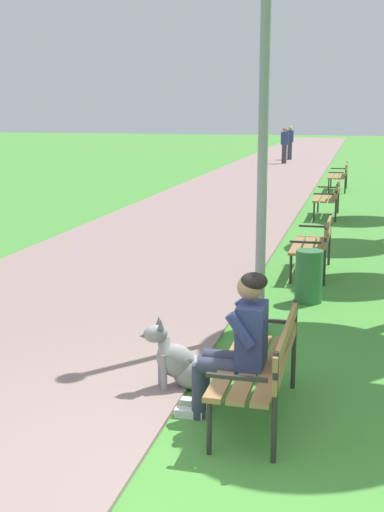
{
  "coord_description": "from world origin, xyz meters",
  "views": [
    {
      "loc": [
        1.14,
        -4.13,
        2.53
      ],
      "look_at": [
        -0.67,
        3.09,
        0.9
      ],
      "focal_mm": 47.65,
      "sensor_mm": 36.0,
      "label": 1
    }
  ],
  "objects_px": {
    "litter_bin": "(309,276)",
    "dog_grey": "(181,363)",
    "pedestrian_distant": "(284,146)",
    "park_bench_furthest": "(340,174)",
    "park_bench_far": "(329,196)",
    "person_seated_on_near_bench": "(238,340)",
    "park_bench_near": "(264,360)",
    "pedestrian_further_distant": "(290,143)",
    "lamp_post_near": "(263,128)",
    "park_bench_mid": "(316,242)"
  },
  "relations": [
    {
      "from": "park_bench_mid",
      "to": "pedestrian_distant",
      "type": "bearing_deg",
      "value": 97.83
    },
    {
      "from": "person_seated_on_near_bench",
      "to": "pedestrian_further_distant",
      "type": "xyz_separation_m",
      "value": [
        -2.58,
        28.22,
        0.16
      ]
    },
    {
      "from": "pedestrian_further_distant",
      "to": "dog_grey",
      "type": "bearing_deg",
      "value": -85.92
    },
    {
      "from": "park_bench_far",
      "to": "litter_bin",
      "type": "bearing_deg",
      "value": -89.17
    },
    {
      "from": "park_bench_far",
      "to": "dog_grey",
      "type": "bearing_deg",
      "value": -94.28
    },
    {
      "from": "park_bench_near",
      "to": "pedestrian_distant",
      "type": "height_order",
      "value": "pedestrian_distant"
    },
    {
      "from": "dog_grey",
      "to": "pedestrian_distant",
      "type": "xyz_separation_m",
      "value": [
        -1.98,
        25.41,
        0.58
      ]
    },
    {
      "from": "person_seated_on_near_bench",
      "to": "dog_grey",
      "type": "xyz_separation_m",
      "value": [
        -0.6,
        0.42,
        -0.42
      ]
    },
    {
      "from": "lamp_post_near",
      "to": "person_seated_on_near_bench",
      "type": "bearing_deg",
      "value": -86.32
    },
    {
      "from": "park_bench_far",
      "to": "dog_grey",
      "type": "height_order",
      "value": "park_bench_far"
    },
    {
      "from": "park_bench_furthest",
      "to": "park_bench_far",
      "type": "bearing_deg",
      "value": -90.6
    },
    {
      "from": "litter_bin",
      "to": "pedestrian_further_distant",
      "type": "distance_m",
      "value": 24.78
    },
    {
      "from": "park_bench_near",
      "to": "pedestrian_further_distant",
      "type": "relative_size",
      "value": 0.91
    },
    {
      "from": "lamp_post_near",
      "to": "litter_bin",
      "type": "xyz_separation_m",
      "value": [
        0.43,
        1.51,
        -1.97
      ]
    },
    {
      "from": "litter_bin",
      "to": "pedestrian_distant",
      "type": "distance_m",
      "value": 22.41
    },
    {
      "from": "park_bench_mid",
      "to": "litter_bin",
      "type": "xyz_separation_m",
      "value": [
        0.03,
        -1.59,
        -0.16
      ]
    },
    {
      "from": "park_bench_furthest",
      "to": "dog_grey",
      "type": "relative_size",
      "value": 1.97
    },
    {
      "from": "park_bench_furthest",
      "to": "litter_bin",
      "type": "height_order",
      "value": "park_bench_furthest"
    },
    {
      "from": "person_seated_on_near_bench",
      "to": "park_bench_furthest",
      "type": "bearing_deg",
      "value": 89.14
    },
    {
      "from": "park_bench_furthest",
      "to": "lamp_post_near",
      "type": "height_order",
      "value": "lamp_post_near"
    },
    {
      "from": "park_bench_mid",
      "to": "park_bench_near",
      "type": "bearing_deg",
      "value": -90.64
    },
    {
      "from": "park_bench_near",
      "to": "park_bench_furthest",
      "type": "distance_m",
      "value": 16.19
    },
    {
      "from": "park_bench_near",
      "to": "pedestrian_distant",
      "type": "relative_size",
      "value": 0.91
    },
    {
      "from": "park_bench_mid",
      "to": "park_bench_far",
      "type": "height_order",
      "value": "same"
    },
    {
      "from": "park_bench_near",
      "to": "park_bench_furthest",
      "type": "height_order",
      "value": "same"
    },
    {
      "from": "park_bench_mid",
      "to": "park_bench_furthest",
      "type": "height_order",
      "value": "same"
    },
    {
      "from": "lamp_post_near",
      "to": "dog_grey",
      "type": "bearing_deg",
      "value": -105.37
    },
    {
      "from": "park_bench_far",
      "to": "lamp_post_near",
      "type": "relative_size",
      "value": 0.33
    },
    {
      "from": "dog_grey",
      "to": "lamp_post_near",
      "type": "xyz_separation_m",
      "value": [
        0.46,
        1.68,
        2.06
      ]
    },
    {
      "from": "park_bench_far",
      "to": "person_seated_on_near_bench",
      "type": "bearing_deg",
      "value": -90.99
    },
    {
      "from": "lamp_post_near",
      "to": "litter_bin",
      "type": "height_order",
      "value": "lamp_post_near"
    },
    {
      "from": "litter_bin",
      "to": "dog_grey",
      "type": "bearing_deg",
      "value": -105.63
    },
    {
      "from": "person_seated_on_near_bench",
      "to": "park_bench_far",
      "type": "bearing_deg",
      "value": 89.01
    },
    {
      "from": "lamp_post_near",
      "to": "pedestrian_further_distant",
      "type": "distance_m",
      "value": 26.27
    },
    {
      "from": "park_bench_near",
      "to": "person_seated_on_near_bench",
      "type": "height_order",
      "value": "person_seated_on_near_bench"
    },
    {
      "from": "park_bench_mid",
      "to": "park_bench_far",
      "type": "xyz_separation_m",
      "value": [
        -0.08,
        5.72,
        0.0
      ]
    },
    {
      "from": "park_bench_far",
      "to": "person_seated_on_near_bench",
      "type": "xyz_separation_m",
      "value": [
        -0.19,
        -10.92,
        0.17
      ]
    },
    {
      "from": "park_bench_near",
      "to": "lamp_post_near",
      "type": "xyz_separation_m",
      "value": [
        -0.34,
        2.08,
        1.8
      ]
    },
    {
      "from": "park_bench_near",
      "to": "pedestrian_distant",
      "type": "bearing_deg",
      "value": 96.15
    },
    {
      "from": "park_bench_near",
      "to": "litter_bin",
      "type": "height_order",
      "value": "park_bench_near"
    },
    {
      "from": "park_bench_furthest",
      "to": "dog_grey",
      "type": "xyz_separation_m",
      "value": [
        -0.84,
        -15.79,
        -0.25
      ]
    },
    {
      "from": "park_bench_furthest",
      "to": "person_seated_on_near_bench",
      "type": "xyz_separation_m",
      "value": [
        -0.24,
        -16.21,
        0.17
      ]
    },
    {
      "from": "pedestrian_distant",
      "to": "pedestrian_further_distant",
      "type": "xyz_separation_m",
      "value": [
        -0.01,
        2.38,
        0.0
      ]
    },
    {
      "from": "park_bench_furthest",
      "to": "pedestrian_further_distant",
      "type": "bearing_deg",
      "value": 103.24
    },
    {
      "from": "park_bench_mid",
      "to": "litter_bin",
      "type": "bearing_deg",
      "value": -88.91
    },
    {
      "from": "park_bench_furthest",
      "to": "pedestrian_distant",
      "type": "relative_size",
      "value": 0.91
    },
    {
      "from": "park_bench_near",
      "to": "dog_grey",
      "type": "distance_m",
      "value": 0.93
    },
    {
      "from": "person_seated_on_near_bench",
      "to": "litter_bin",
      "type": "distance_m",
      "value": 3.64
    },
    {
      "from": "park_bench_furthest",
      "to": "person_seated_on_near_bench",
      "type": "height_order",
      "value": "person_seated_on_near_bench"
    },
    {
      "from": "park_bench_furthest",
      "to": "pedestrian_further_distant",
      "type": "xyz_separation_m",
      "value": [
        -2.82,
        12.01,
        0.33
      ]
    }
  ]
}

